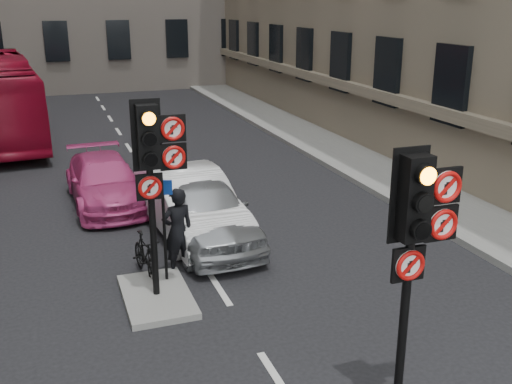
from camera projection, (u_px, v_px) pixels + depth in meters
pavement_right at (368, 162)px, 19.98m from camera, size 3.00×50.00×0.16m
centre_island at (157, 296)px, 11.04m from camera, size 1.20×2.00×0.12m
signal_near at (418, 225)px, 7.52m from camera, size 0.91×0.40×3.58m
signal_far at (154, 157)px, 10.24m from camera, size 0.91×0.40×3.58m
car_silver at (204, 210)px, 13.48m from camera, size 1.95×4.44×1.49m
car_white at (190, 203)px, 13.94m from camera, size 1.97×4.68×1.50m
car_pink at (105, 181)px, 15.99m from camera, size 1.96×4.43×1.26m
motorcycle at (145, 256)px, 11.81m from camera, size 0.59×1.53×0.89m
motorcyclist at (178, 231)px, 11.88m from camera, size 0.71×0.53×1.79m
info_sign at (164, 216)px, 11.18m from camera, size 0.34×0.14×2.01m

